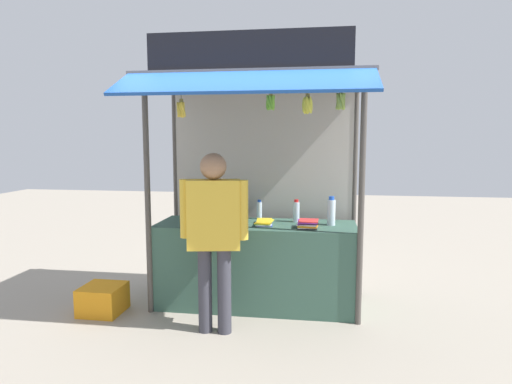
{
  "coord_description": "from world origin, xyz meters",
  "views": [
    {
      "loc": [
        0.68,
        -4.67,
        1.84
      ],
      "look_at": [
        0.0,
        0.0,
        1.27
      ],
      "focal_mm": 30.73,
      "sensor_mm": 36.0,
      "label": 1
    }
  ],
  "objects_px": {
    "water_bottle_mid_left": "(218,208)",
    "water_bottle_right": "(296,211)",
    "magazine_stack_back_right": "(264,222)",
    "vendor_person": "(214,226)",
    "banana_bunch_inner_right": "(341,101)",
    "banana_bunch_rightmost": "(181,109)",
    "water_bottle_mid_right": "(331,212)",
    "banana_bunch_leftmost": "(308,105)",
    "water_bottle_far_left": "(259,210)",
    "banana_bunch_inner_left": "(271,102)",
    "water_bottle_left": "(224,209)",
    "plastic_crate": "(103,299)",
    "magazine_stack_back_left": "(308,224)"
  },
  "relations": [
    {
      "from": "water_bottle_left",
      "to": "vendor_person",
      "type": "distance_m",
      "value": 0.82
    },
    {
      "from": "magazine_stack_back_right",
      "to": "water_bottle_left",
      "type": "bearing_deg",
      "value": 168.48
    },
    {
      "from": "water_bottle_mid_right",
      "to": "banana_bunch_leftmost",
      "type": "bearing_deg",
      "value": -116.54
    },
    {
      "from": "water_bottle_far_left",
      "to": "banana_bunch_rightmost",
      "type": "bearing_deg",
      "value": -130.63
    },
    {
      "from": "water_bottle_mid_left",
      "to": "vendor_person",
      "type": "bearing_deg",
      "value": -78.92
    },
    {
      "from": "banana_bunch_leftmost",
      "to": "magazine_stack_back_left",
      "type": "bearing_deg",
      "value": 88.49
    },
    {
      "from": "banana_bunch_leftmost",
      "to": "banana_bunch_rightmost",
      "type": "bearing_deg",
      "value": 179.98
    },
    {
      "from": "banana_bunch_rightmost",
      "to": "vendor_person",
      "type": "height_order",
      "value": "banana_bunch_rightmost"
    },
    {
      "from": "water_bottle_right",
      "to": "banana_bunch_inner_left",
      "type": "distance_m",
      "value": 1.33
    },
    {
      "from": "water_bottle_mid_left",
      "to": "banana_bunch_inner_left",
      "type": "xyz_separation_m",
      "value": [
        0.69,
        -0.69,
        1.14
      ]
    },
    {
      "from": "magazine_stack_back_left",
      "to": "vendor_person",
      "type": "distance_m",
      "value": 1.04
    },
    {
      "from": "water_bottle_mid_right",
      "to": "plastic_crate",
      "type": "height_order",
      "value": "water_bottle_mid_right"
    },
    {
      "from": "water_bottle_mid_left",
      "to": "water_bottle_mid_right",
      "type": "xyz_separation_m",
      "value": [
        1.29,
        -0.18,
        0.02
      ]
    },
    {
      "from": "water_bottle_right",
      "to": "water_bottle_left",
      "type": "bearing_deg",
      "value": -172.81
    },
    {
      "from": "vendor_person",
      "to": "plastic_crate",
      "type": "bearing_deg",
      "value": 157.27
    },
    {
      "from": "water_bottle_mid_left",
      "to": "banana_bunch_leftmost",
      "type": "distance_m",
      "value": 1.67
    },
    {
      "from": "water_bottle_left",
      "to": "magazine_stack_back_left",
      "type": "bearing_deg",
      "value": -13.33
    },
    {
      "from": "plastic_crate",
      "to": "banana_bunch_leftmost",
      "type": "bearing_deg",
      "value": -0.1
    },
    {
      "from": "water_bottle_far_left",
      "to": "vendor_person",
      "type": "xyz_separation_m",
      "value": [
        -0.28,
        -1.06,
        0.01
      ]
    },
    {
      "from": "banana_bunch_rightmost",
      "to": "banana_bunch_inner_right",
      "type": "height_order",
      "value": "same"
    },
    {
      "from": "banana_bunch_inner_left",
      "to": "banana_bunch_inner_right",
      "type": "xyz_separation_m",
      "value": [
        0.66,
        0.0,
        0.0
      ]
    },
    {
      "from": "banana_bunch_inner_right",
      "to": "vendor_person",
      "type": "bearing_deg",
      "value": -165.98
    },
    {
      "from": "water_bottle_far_left",
      "to": "banana_bunch_inner_right",
      "type": "height_order",
      "value": "banana_bunch_inner_right"
    },
    {
      "from": "water_bottle_far_left",
      "to": "magazine_stack_back_right",
      "type": "xyz_separation_m",
      "value": [
        0.1,
        -0.34,
        -0.08
      ]
    },
    {
      "from": "water_bottle_left",
      "to": "banana_bunch_inner_left",
      "type": "bearing_deg",
      "value": -42.35
    },
    {
      "from": "water_bottle_left",
      "to": "magazine_stack_back_left",
      "type": "distance_m",
      "value": 0.97
    },
    {
      "from": "magazine_stack_back_left",
      "to": "banana_bunch_rightmost",
      "type": "height_order",
      "value": "banana_bunch_rightmost"
    },
    {
      "from": "water_bottle_far_left",
      "to": "water_bottle_right",
      "type": "relative_size",
      "value": 0.88
    },
    {
      "from": "banana_bunch_inner_left",
      "to": "banana_bunch_leftmost",
      "type": "distance_m",
      "value": 0.35
    },
    {
      "from": "water_bottle_mid_left",
      "to": "water_bottle_right",
      "type": "relative_size",
      "value": 1.08
    },
    {
      "from": "magazine_stack_back_left",
      "to": "banana_bunch_leftmost",
      "type": "relative_size",
      "value": 0.87
    },
    {
      "from": "water_bottle_mid_right",
      "to": "water_bottle_far_left",
      "type": "bearing_deg",
      "value": 161.96
    },
    {
      "from": "water_bottle_mid_right",
      "to": "banana_bunch_inner_right",
      "type": "distance_m",
      "value": 1.24
    },
    {
      "from": "water_bottle_left",
      "to": "banana_bunch_inner_left",
      "type": "xyz_separation_m",
      "value": [
        0.59,
        -0.53,
        1.13
      ]
    },
    {
      "from": "magazine_stack_back_right",
      "to": "banana_bunch_inner_right",
      "type": "xyz_separation_m",
      "value": [
        0.77,
        -0.44,
        1.25
      ]
    },
    {
      "from": "water_bottle_far_left",
      "to": "water_bottle_mid_left",
      "type": "xyz_separation_m",
      "value": [
        -0.47,
        -0.08,
        0.02
      ]
    },
    {
      "from": "water_bottle_mid_left",
      "to": "magazine_stack_back_right",
      "type": "height_order",
      "value": "water_bottle_mid_left"
    },
    {
      "from": "magazine_stack_back_right",
      "to": "water_bottle_far_left",
      "type": "bearing_deg",
      "value": 106.64
    },
    {
      "from": "banana_bunch_inner_left",
      "to": "banana_bunch_rightmost",
      "type": "relative_size",
      "value": 0.81
    },
    {
      "from": "water_bottle_right",
      "to": "water_bottle_mid_right",
      "type": "bearing_deg",
      "value": -18.42
    },
    {
      "from": "banana_bunch_inner_left",
      "to": "banana_bunch_rightmost",
      "type": "bearing_deg",
      "value": -179.86
    },
    {
      "from": "magazine_stack_back_right",
      "to": "vendor_person",
      "type": "relative_size",
      "value": 0.18
    },
    {
      "from": "water_bottle_right",
      "to": "vendor_person",
      "type": "relative_size",
      "value": 0.15
    },
    {
      "from": "banana_bunch_leftmost",
      "to": "magazine_stack_back_right",
      "type": "bearing_deg",
      "value": 136.48
    },
    {
      "from": "water_bottle_mid_left",
      "to": "water_bottle_mid_right",
      "type": "distance_m",
      "value": 1.3
    },
    {
      "from": "banana_bunch_leftmost",
      "to": "plastic_crate",
      "type": "height_order",
      "value": "banana_bunch_leftmost"
    },
    {
      "from": "water_bottle_far_left",
      "to": "vendor_person",
      "type": "distance_m",
      "value": 1.1
    },
    {
      "from": "banana_bunch_inner_right",
      "to": "banana_bunch_leftmost",
      "type": "height_order",
      "value": "same"
    },
    {
      "from": "water_bottle_left",
      "to": "banana_bunch_rightmost",
      "type": "xyz_separation_m",
      "value": [
        -0.3,
        -0.54,
        1.07
      ]
    },
    {
      "from": "water_bottle_mid_left",
      "to": "water_bottle_right",
      "type": "bearing_deg",
      "value": -3.62
    }
  ]
}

